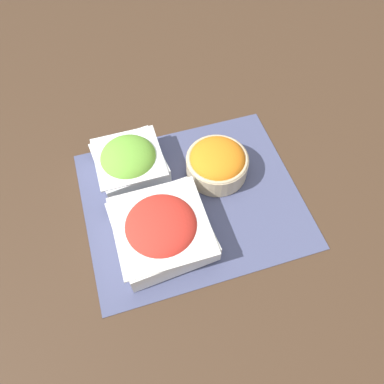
% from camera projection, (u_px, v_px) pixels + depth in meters
% --- Properties ---
extents(ground_plane, '(3.00, 3.00, 0.00)m').
position_uv_depth(ground_plane, '(192.00, 199.00, 0.91)').
color(ground_plane, '#422D1E').
extents(placemat, '(0.51, 0.43, 0.00)m').
position_uv_depth(placemat, '(192.00, 199.00, 0.91)').
color(placemat, '#474C70').
rests_on(placemat, ground_plane).
extents(carrot_bowl, '(0.15, 0.15, 0.08)m').
position_uv_depth(carrot_bowl, '(217.00, 162.00, 0.91)').
color(carrot_bowl, '#C6B28E').
rests_on(carrot_bowl, placemat).
extents(lettuce_bowl, '(0.17, 0.17, 0.09)m').
position_uv_depth(lettuce_bowl, '(129.00, 161.00, 0.91)').
color(lettuce_bowl, white).
rests_on(lettuce_bowl, placemat).
extents(tomato_bowl, '(0.21, 0.21, 0.08)m').
position_uv_depth(tomato_bowl, '(162.00, 229.00, 0.82)').
color(tomato_bowl, white).
rests_on(tomato_bowl, placemat).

